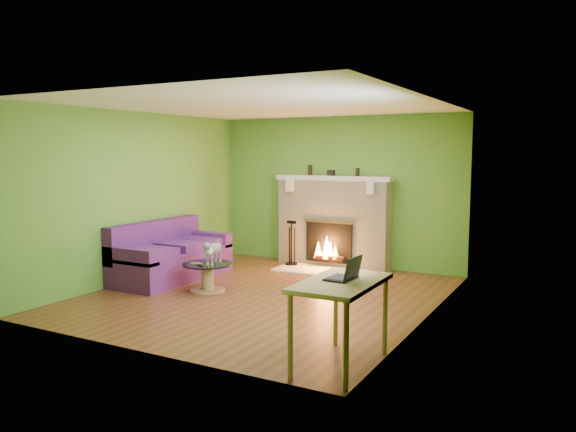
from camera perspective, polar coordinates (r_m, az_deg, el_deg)
name	(u,v)px	position (r m, az deg, el deg)	size (l,w,h in m)	color
floor	(265,295)	(7.88, -2.35, -8.05)	(5.00, 5.00, 0.00)	#552C18
ceiling	(264,106)	(7.66, -2.44, 11.15)	(5.00, 5.00, 0.00)	white
wall_back	(338,191)	(9.88, 5.10, 2.51)	(5.00, 5.00, 0.00)	#519330
wall_front	(133,222)	(5.68, -15.48, -0.56)	(5.00, 5.00, 0.00)	#519330
wall_left	(141,196)	(9.02, -14.74, 1.96)	(5.00, 5.00, 0.00)	#519330
wall_right	(429,210)	(6.79, 14.12, 0.58)	(5.00, 5.00, 0.00)	#519330
window_frame	(406,194)	(5.91, 11.90, 2.23)	(1.20, 1.20, 0.00)	silver
window_pane	(405,194)	(5.91, 11.83, 2.23)	(1.06, 1.06, 0.00)	white
fireplace	(333,222)	(9.76, 4.63, -0.64)	(2.10, 0.46, 1.58)	beige
hearth	(320,271)	(9.43, 3.31, -5.55)	(1.50, 0.75, 0.03)	beige
mantel	(333,178)	(9.68, 4.62, 3.86)	(2.10, 0.28, 0.08)	beige
sofa	(170,257)	(9.02, -11.93, -4.06)	(0.91, 2.01, 0.90)	#431962
coffee_table	(207,275)	(8.15, -8.19, -5.96)	(0.71, 0.71, 0.40)	tan
desk	(341,291)	(5.20, 5.38, -7.61)	(0.63, 1.09, 0.81)	tan
cat	(214,251)	(8.07, -7.56, -3.57)	(0.20, 0.56, 0.35)	slate
remote_silver	(196,264)	(8.08, -9.29, -4.79)	(0.17, 0.04, 0.02)	gray
remote_black	(201,265)	(7.96, -8.87, -4.95)	(0.16, 0.04, 0.02)	black
laptop	(341,267)	(5.21, 5.42, -5.20)	(0.27, 0.30, 0.23)	black
fire_tools	(291,243)	(9.76, 0.36, -2.71)	(0.21, 0.21, 0.78)	black
mantel_vase_left	(310,170)	(9.90, 2.27, 4.68)	(0.08, 0.08, 0.18)	black
mantel_vase_right	(358,172)	(9.54, 7.08, 4.45)	(0.07, 0.07, 0.14)	black
mantel_box	(331,173)	(9.73, 4.39, 4.40)	(0.12, 0.08, 0.10)	black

